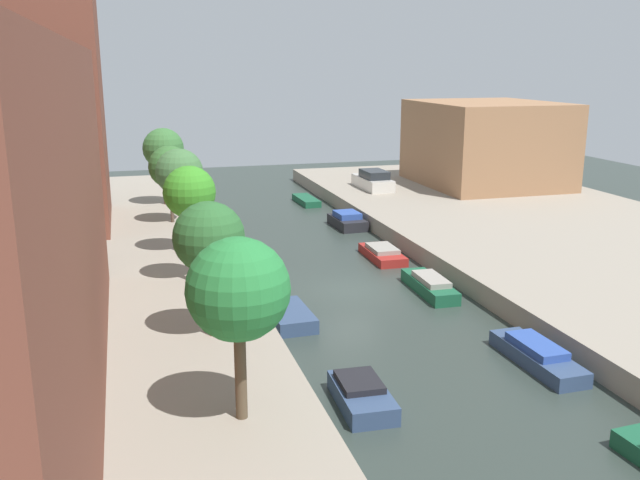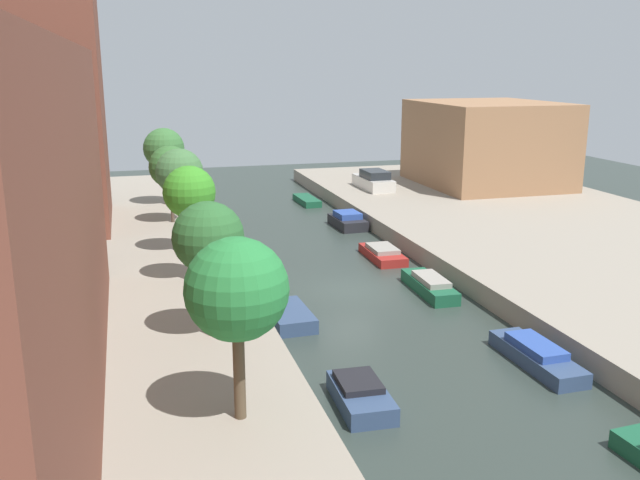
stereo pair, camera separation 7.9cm
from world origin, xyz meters
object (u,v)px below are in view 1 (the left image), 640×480
at_px(low_block_right, 486,143).
at_px(moored_boat_left_2, 289,316).
at_px(moored_boat_right_4, 347,221).
at_px(street_tree_0, 238,290).
at_px(street_tree_1, 209,238).
at_px(moored_boat_right_3, 382,253).
at_px(moored_boat_right_2, 430,285).
at_px(street_tree_2, 189,193).
at_px(moored_boat_left_1, 362,395).
at_px(parked_car, 373,181).
at_px(street_tree_5, 163,149).
at_px(street_tree_4, 170,167).
at_px(street_tree_3, 179,173).
at_px(apartment_tower_far, 3,22).
at_px(moored_boat_right_5, 306,200).
at_px(moored_boat_right_1, 537,355).

distance_m(low_block_right, moored_boat_left_2, 32.19).
bearing_deg(moored_boat_right_4, street_tree_0, -114.21).
xyz_separation_m(street_tree_1, moored_boat_right_3, (10.78, 11.07, -4.32)).
bearing_deg(moored_boat_right_2, moored_boat_right_3, 90.57).
relative_size(street_tree_0, street_tree_2, 0.99).
distance_m(moored_boat_left_1, moored_boat_right_4, 24.56).
bearing_deg(moored_boat_left_2, parked_car, 62.44).
height_order(parked_car, moored_boat_right_3, parked_car).
xyz_separation_m(street_tree_2, street_tree_5, (0.00, 18.21, -0.17)).
height_order(moored_boat_left_2, moored_boat_right_4, moored_boat_right_4).
xyz_separation_m(street_tree_2, moored_boat_right_3, (10.78, 4.35, -4.70)).
xyz_separation_m(street_tree_5, moored_boat_left_2, (3.54, -21.95, -4.54)).
bearing_deg(street_tree_2, street_tree_4, 90.00).
distance_m(street_tree_3, parked_car, 22.07).
relative_size(street_tree_1, moored_boat_right_2, 1.12).
distance_m(moored_boat_left_1, moored_boat_right_2, 11.81).
bearing_deg(moored_boat_right_2, parked_car, 76.82).
distance_m(apartment_tower_far, moored_boat_left_2, 24.64).
height_order(moored_boat_left_1, moored_boat_right_5, moored_boat_left_1).
relative_size(low_block_right, moored_boat_left_1, 3.67).
distance_m(low_block_right, street_tree_1, 36.54).
height_order(street_tree_1, moored_boat_right_4, street_tree_1).
distance_m(moored_boat_left_2, moored_boat_right_3, 10.86).
bearing_deg(street_tree_2, street_tree_0, -90.00).
height_order(low_block_right, street_tree_1, low_block_right).
bearing_deg(parked_car, moored_boat_right_3, -108.22).
bearing_deg(street_tree_2, moored_boat_right_1, -42.52).
bearing_deg(street_tree_5, moored_boat_left_2, -80.84).
distance_m(street_tree_1, street_tree_2, 6.72).
xyz_separation_m(street_tree_0, moored_boat_right_5, (10.70, 33.50, -4.47)).
xyz_separation_m(street_tree_3, parked_car, (15.92, 14.88, -3.50)).
xyz_separation_m(street_tree_0, street_tree_4, (0.00, 25.33, -0.29)).
height_order(street_tree_0, moored_boat_right_2, street_tree_0).
distance_m(apartment_tower_far, street_tree_5, 12.59).
distance_m(street_tree_0, street_tree_4, 25.33).
relative_size(street_tree_1, moored_boat_right_4, 1.44).
height_order(apartment_tower_far, moored_boat_right_3, apartment_tower_far).
height_order(street_tree_3, street_tree_4, street_tree_3).
bearing_deg(street_tree_1, street_tree_2, 90.00).
relative_size(moored_boat_left_2, moored_boat_right_4, 0.97).
xyz_separation_m(apartment_tower_far, street_tree_3, (8.66, -8.57, -7.63)).
xyz_separation_m(apartment_tower_far, street_tree_4, (8.66, -1.28, -8.35)).
height_order(street_tree_3, moored_boat_right_5, street_tree_3).
bearing_deg(moored_boat_right_5, street_tree_5, -167.61).
xyz_separation_m(street_tree_1, moored_boat_right_4, (11.25, 18.78, -4.19)).
relative_size(street_tree_4, moored_boat_right_2, 1.07).
bearing_deg(moored_boat_left_1, low_block_right, 55.55).
bearing_deg(street_tree_5, street_tree_4, -90.00).
relative_size(street_tree_1, street_tree_3, 0.91).
relative_size(apartment_tower_far, street_tree_2, 4.51).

